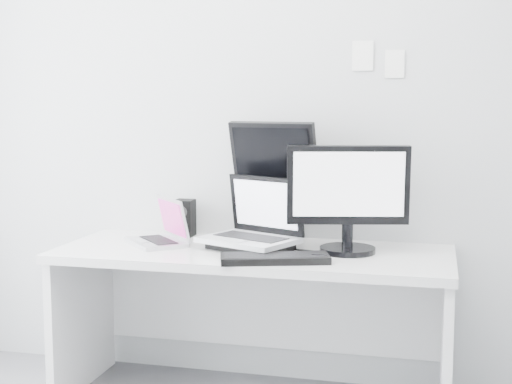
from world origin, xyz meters
TOP-DOWN VIEW (x-y plane):
  - back_wall at (0.00, 1.60)m, footprint 3.60×0.00m
  - desk at (0.00, 1.25)m, footprint 1.80×0.70m
  - macbook at (-0.48, 1.27)m, footprint 0.38×0.38m
  - speaker at (-0.42, 1.51)m, footprint 0.12×0.12m
  - dell_laptop at (-0.02, 1.25)m, footprint 0.50×0.46m
  - rear_monitor at (0.05, 1.51)m, footprint 0.46×0.25m
  - samsung_monitor at (0.43, 1.29)m, footprint 0.59×0.37m
  - keyboard at (0.15, 1.03)m, footprint 0.49×0.29m
  - mouse at (0.34, 1.07)m, footprint 0.13×0.10m
  - wall_note_0 at (0.45, 1.59)m, footprint 0.10×0.00m
  - wall_note_1 at (0.60, 1.59)m, footprint 0.09×0.00m

SIDE VIEW (x-z plane):
  - desk at x=0.00m, z-range 0.00..0.73m
  - keyboard at x=0.15m, z-range 0.73..0.76m
  - mouse at x=0.34m, z-range 0.73..0.77m
  - speaker at x=-0.42m, z-range 0.73..0.91m
  - macbook at x=-0.48m, z-range 0.73..0.96m
  - dell_laptop at x=-0.02m, z-range 0.73..1.07m
  - samsung_monitor at x=0.43m, z-range 0.73..1.23m
  - rear_monitor at x=0.05m, z-range 0.73..1.33m
  - back_wall at x=0.00m, z-range -0.45..3.15m
  - wall_note_1 at x=0.60m, z-range 1.52..1.65m
  - wall_note_0 at x=0.45m, z-range 1.55..1.69m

